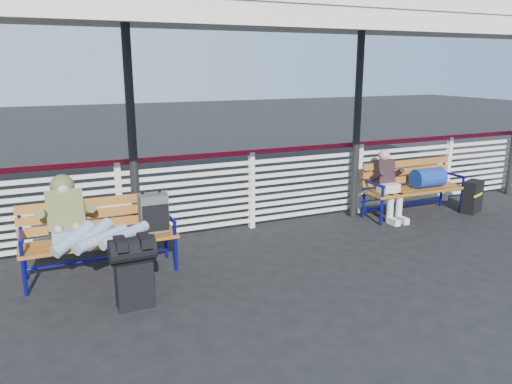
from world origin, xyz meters
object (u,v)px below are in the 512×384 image
companion_person (388,184)px  suitcase_side (473,197)px  bench_right (419,180)px  luggage_stack (133,269)px  traveler_man (89,230)px  bench_left (117,224)px

companion_person → suitcase_side: size_ratio=2.06×
bench_right → luggage_stack: bearing=-164.2°
bench_right → companion_person: companion_person is taller
luggage_stack → traveler_man: bearing=115.6°
bench_left → bench_right: (5.06, 0.40, -0.01)m
luggage_stack → suitcase_side: size_ratio=1.38×
traveler_man → bench_left: bearing=43.4°
bench_right → companion_person: bearing=-179.1°
luggage_stack → suitcase_side: 6.12m
bench_right → traveler_man: 5.48m
traveler_man → luggage_stack: bearing=-63.3°
luggage_stack → companion_person: companion_person is taller
bench_left → luggage_stack: bearing=-91.0°
companion_person → suitcase_side: bearing=-10.5°
traveler_man → companion_person: bearing=8.8°
bench_left → bench_right: size_ratio=1.00×
bench_left → companion_person: companion_person is taller
suitcase_side → bench_right: bearing=139.2°
companion_person → traveler_man: bearing=-171.2°
bench_right → traveler_man: bearing=-172.2°
bench_left → suitcase_side: size_ratio=3.24×
bench_right → traveler_man: size_ratio=1.10×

